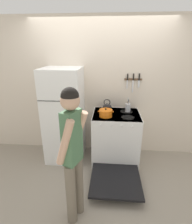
% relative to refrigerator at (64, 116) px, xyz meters
% --- Properties ---
extents(ground_plane, '(14.00, 14.00, 0.00)m').
position_rel_refrigerator_xyz_m(ground_plane, '(0.64, 0.32, -0.85)').
color(ground_plane, gray).
extents(wall_back, '(10.00, 0.06, 2.55)m').
position_rel_refrigerator_xyz_m(wall_back, '(0.64, 0.35, 0.42)').
color(wall_back, beige).
rests_on(wall_back, ground_plane).
extents(refrigerator, '(0.66, 0.67, 1.70)m').
position_rel_refrigerator_xyz_m(refrigerator, '(0.00, 0.00, 0.00)').
color(refrigerator, white).
rests_on(refrigerator, ground_plane).
extents(stove_range, '(0.82, 1.44, 0.93)m').
position_rel_refrigerator_xyz_m(stove_range, '(0.94, -0.06, -0.39)').
color(stove_range, white).
rests_on(stove_range, ground_plane).
extents(dutch_oven_pot, '(0.27, 0.22, 0.15)m').
position_rel_refrigerator_xyz_m(dutch_oven_pot, '(0.76, -0.16, 0.14)').
color(dutch_oven_pot, orange).
rests_on(dutch_oven_pot, stove_range).
extents(tea_kettle, '(0.19, 0.15, 0.22)m').
position_rel_refrigerator_xyz_m(tea_kettle, '(0.77, 0.12, 0.14)').
color(tea_kettle, black).
rests_on(tea_kettle, stove_range).
extents(utensil_jar, '(0.09, 0.09, 0.26)m').
position_rel_refrigerator_xyz_m(utensil_jar, '(1.15, 0.12, 0.15)').
color(utensil_jar, '#B7BABF').
rests_on(utensil_jar, stove_range).
extents(person, '(0.35, 0.40, 1.67)m').
position_rel_refrigerator_xyz_m(person, '(0.43, -1.28, 0.10)').
color(person, '#6B6051').
rests_on(person, ground_plane).
extents(wall_knife_strip, '(0.31, 0.03, 0.35)m').
position_rel_refrigerator_xyz_m(wall_knife_strip, '(1.23, 0.31, 0.63)').
color(wall_knife_strip, brown).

